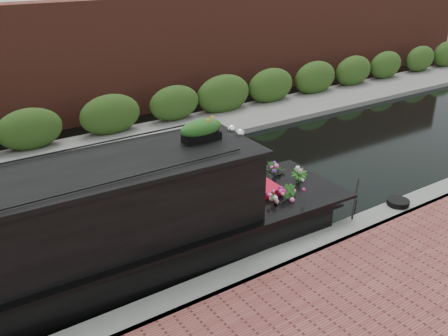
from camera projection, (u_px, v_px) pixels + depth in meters
ground at (192, 199)px, 11.88m from camera, size 80.00×80.00×0.00m
near_bank_coping at (282, 266)px, 9.37m from camera, size 40.00×0.60×0.50m
far_bank_path at (121, 146)px, 15.06m from camera, size 40.00×2.40×0.34m
far_hedge at (109, 138)px, 15.74m from camera, size 40.00×1.10×2.80m
far_brick_wall at (86, 121)px, 17.33m from camera, size 40.00×1.00×8.00m
narrowboat at (24, 261)px, 8.03m from camera, size 12.24×2.62×2.85m
rope_fender at (316, 196)px, 11.65m from camera, size 0.33×0.36×0.33m
coiled_mooring_rope at (398, 202)px, 11.06m from camera, size 0.49×0.49×0.12m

